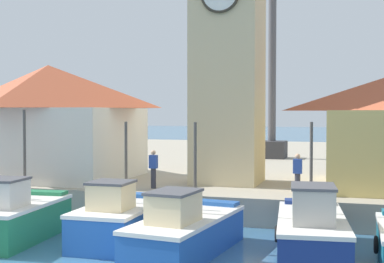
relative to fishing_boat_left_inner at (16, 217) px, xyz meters
name	(u,v)px	position (x,y,z in m)	size (l,w,h in m)	color
quay_wharf	(248,162)	(3.25, 24.23, -0.23)	(120.00, 40.00, 1.09)	#A89E89
fishing_boat_left_inner	(16,217)	(0.00, 0.00, 0.00)	(2.36, 4.55, 4.40)	#237A4C
fishing_boat_mid_left	(120,220)	(3.51, 0.65, -0.01)	(2.24, 4.23, 3.99)	#2356A8
fishing_boat_center	(186,231)	(6.03, -0.11, -0.06)	(2.58, 5.38, 4.00)	#2356A8
fishing_boat_mid_right	(312,230)	(9.67, 0.96, -0.02)	(2.58, 5.41, 4.01)	navy
clock_tower	(228,37)	(5.36, 8.41, 6.97)	(3.46, 3.46, 14.14)	beige
warehouse_left	(48,120)	(-3.64, 7.89, 3.17)	(8.48, 6.63, 5.56)	silver
port_crane_near	(274,61)	(5.41, 22.56, 7.18)	(3.33, 9.75, 19.23)	#353539
dock_worker_near_tower	(153,168)	(2.75, 5.71, 1.16)	(0.34, 0.22, 1.62)	#33333D
dock_worker_along_quay	(298,174)	(8.79, 5.52, 1.16)	(0.34, 0.22, 1.62)	#33333D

